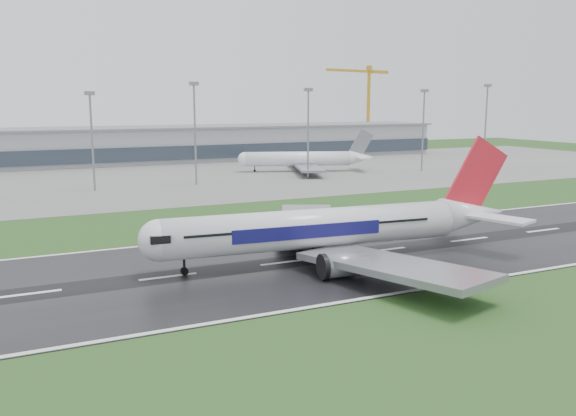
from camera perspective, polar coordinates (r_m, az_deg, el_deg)
ground at (r=123.30m, az=16.86°, el=-2.92°), size 520.00×520.00×0.00m
runway at (r=123.29m, az=16.86°, el=-2.89°), size 400.00×45.00×0.10m
apron at (r=230.26m, az=-4.37°, el=3.35°), size 400.00×130.00×0.08m
terminal at (r=286.24m, az=-8.71°, el=6.07°), size 240.00×36.00×15.00m
main_airliner at (r=101.27m, az=4.89°, el=0.46°), size 72.10×69.23×19.67m
parked_airliner at (r=233.87m, az=1.48°, el=5.44°), size 67.43×65.15×15.79m
tower_crane at (r=343.42m, az=7.65°, el=9.36°), size 46.46×13.85×46.44m
floodmast_1 at (r=190.67m, az=-18.11°, el=5.83°), size 0.64×0.64×28.73m
floodmast_2 at (r=197.12m, az=-8.83°, el=6.79°), size 0.64×0.64×31.94m
floodmast_3 at (r=212.43m, az=1.92°, el=6.92°), size 0.64×0.64×30.40m
floodmast_4 at (r=239.34m, az=12.71°, el=7.04°), size 0.64×0.64×30.41m
floodmast_5 at (r=259.77m, az=18.26°, el=7.25°), size 0.64×0.64×32.73m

